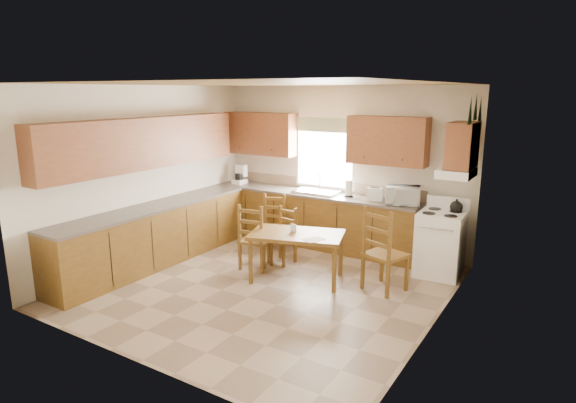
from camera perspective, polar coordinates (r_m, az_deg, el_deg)
The scene contains 35 objects.
floor at distance 6.71m, azimuth -2.48°, elevation -9.95°, with size 4.50×4.50×0.00m, color gray.
ceiling at distance 6.18m, azimuth -2.73°, elevation 13.77°, with size 4.50×4.50×0.00m, color brown.
wall_left at distance 7.78m, azimuth -16.42°, elevation 3.12°, with size 4.50×4.50×0.00m, color beige.
wall_right at distance 5.39m, azimuth 17.54°, elevation -1.20°, with size 4.50×4.50×0.00m, color beige.
wall_back at distance 8.23m, azimuth 6.30°, elevation 4.09°, with size 4.50×4.50×0.00m, color beige.
wall_front at distance 4.68m, azimuth -18.36°, elevation -3.39°, with size 4.50×4.50×0.00m, color beige.
lower_cab_back at distance 8.33m, azimuth 2.92°, elevation -2.15°, with size 3.75×0.60×0.88m, color brown.
lower_cab_left at distance 7.67m, azimuth -15.31°, elevation -3.94°, with size 0.60×3.60×0.88m, color brown.
counter_back at distance 8.22m, azimuth 2.96°, elevation 0.95°, with size 3.75×0.63×0.04m, color #59504B.
counter_left at distance 7.56m, azimuth -15.52°, elevation -0.60°, with size 0.63×3.60×0.04m, color #59504B.
backsplash at distance 8.45m, azimuth 3.92°, elevation 2.03°, with size 3.75×0.01×0.18m, color #9E876C.
upper_cab_back_left at distance 8.81m, azimuth -3.29°, elevation 8.04°, with size 1.41×0.33×0.75m, color brown.
upper_cab_back_right at distance 7.68m, azimuth 11.71°, elevation 7.06°, with size 1.25×0.33×0.75m, color brown.
upper_cab_left at distance 7.50m, azimuth -16.67°, elevation 6.64°, with size 0.33×3.60×0.75m, color brown.
upper_cab_stove at distance 6.93m, azimuth 19.97°, elevation 6.30°, with size 0.33×0.62×0.62m, color brown.
range_hood at distance 6.99m, azimuth 19.33°, elevation 3.24°, with size 0.44×0.62×0.12m, color white.
window_frame at distance 8.31m, azimuth 4.37°, elevation 5.61°, with size 1.13×0.02×1.18m, color white.
window_pane at distance 8.30m, azimuth 4.36°, elevation 5.60°, with size 1.05×0.01×1.10m, color white.
window_valance at distance 8.23m, azimuth 4.34°, elevation 9.04°, with size 1.19×0.01×0.24m, color #406134.
sink_basin at distance 8.18m, azimuth 3.43°, elevation 1.16°, with size 0.75×0.45×0.04m, color silver.
pine_decal_a at distance 6.55m, azimuth 20.82°, elevation 10.11°, with size 0.22×0.22×0.36m, color black.
pine_decal_b at distance 6.87m, azimuth 21.39°, elevation 10.49°, with size 0.22×0.22×0.36m, color black.
pine_decal_c at distance 7.18m, azimuth 21.85°, elevation 10.21°, with size 0.22×0.22×0.36m, color black.
stove at distance 7.28m, azimuth 17.58°, elevation -4.89°, with size 0.61×0.63×0.91m, color white.
coffeemaker at distance 9.00m, azimuth -5.79°, elevation 3.31°, with size 0.22×0.27×0.38m, color white.
paper_towel at distance 7.93m, azimuth 7.21°, elevation 1.56°, with size 0.12×0.12×0.27m, color white.
toaster at distance 7.72m, azimuth 10.25°, elevation 0.87°, with size 0.25×0.16×0.20m, color white.
microwave at distance 7.52m, azimuth 13.46°, elevation 0.70°, with size 0.47×0.34×0.28m, color white.
dining_table at distance 6.80m, azimuth 1.03°, elevation -6.54°, with size 1.28×0.73×0.69m, color brown.
chair_near_left at distance 7.20m, azimuth -3.86°, elevation -4.11°, with size 0.42×0.40×1.00m, color brown.
chair_near_right at distance 6.52m, azimuth 11.51°, elevation -5.56°, with size 0.48×0.46×1.14m, color brown.
chair_far_left at distance 8.00m, azimuth -1.82°, elevation -2.62°, with size 0.39×0.37×0.92m, color brown.
chair_far_right at distance 7.43m, azimuth -0.72°, elevation -4.12°, with size 0.36×0.34×0.86m, color brown.
table_paper at distance 6.42m, azimuth 3.07°, elevation -4.51°, with size 0.20×0.27×0.00m, color white.
table_card at distance 6.75m, azimuth 0.65°, elevation -3.13°, with size 0.08×0.02×0.11m, color white.
Camera 1 is at (3.50, -5.09, 2.62)m, focal length 30.00 mm.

